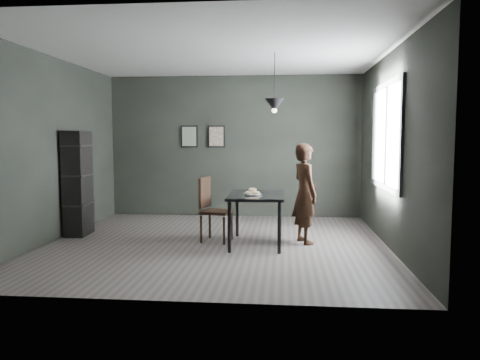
# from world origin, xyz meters

# --- Properties ---
(ground) EXTENTS (5.00, 5.00, 0.00)m
(ground) POSITION_xyz_m (0.00, 0.00, 0.00)
(ground) COLOR #3A3532
(ground) RESTS_ON ground
(back_wall) EXTENTS (5.00, 0.10, 2.80)m
(back_wall) POSITION_xyz_m (0.00, 2.50, 1.40)
(back_wall) COLOR black
(back_wall) RESTS_ON ground
(ceiling) EXTENTS (5.00, 5.00, 0.02)m
(ceiling) POSITION_xyz_m (0.00, 0.00, 2.80)
(ceiling) COLOR silver
(ceiling) RESTS_ON ground
(window_assembly) EXTENTS (0.04, 1.96, 1.56)m
(window_assembly) POSITION_xyz_m (2.47, 0.20, 1.60)
(window_assembly) COLOR white
(window_assembly) RESTS_ON ground
(cafe_table) EXTENTS (0.80, 1.20, 0.75)m
(cafe_table) POSITION_xyz_m (0.60, 0.00, 0.67)
(cafe_table) COLOR black
(cafe_table) RESTS_ON ground
(white_plate) EXTENTS (0.23, 0.23, 0.01)m
(white_plate) POSITION_xyz_m (0.55, -0.11, 0.76)
(white_plate) COLOR white
(white_plate) RESTS_ON cafe_table
(donut_pile) EXTENTS (0.21, 0.20, 0.09)m
(donut_pile) POSITION_xyz_m (0.55, -0.11, 0.79)
(donut_pile) COLOR beige
(donut_pile) RESTS_ON white_plate
(woman) EXTENTS (0.54, 0.64, 1.49)m
(woman) POSITION_xyz_m (1.31, 0.17, 0.75)
(woman) COLOR black
(woman) RESTS_ON ground
(wood_chair) EXTENTS (0.50, 0.50, 0.98)m
(wood_chair) POSITION_xyz_m (-0.10, 0.17, 0.56)
(wood_chair) COLOR black
(wood_chair) RESTS_ON ground
(shelf_unit) EXTENTS (0.35, 0.58, 1.68)m
(shelf_unit) POSITION_xyz_m (-2.32, 0.42, 0.84)
(shelf_unit) COLOR black
(shelf_unit) RESTS_ON ground
(pendant_lamp) EXTENTS (0.28, 0.28, 0.86)m
(pendant_lamp) POSITION_xyz_m (0.85, 0.10, 2.05)
(pendant_lamp) COLOR black
(pendant_lamp) RESTS_ON ground
(framed_print_left) EXTENTS (0.34, 0.04, 0.44)m
(framed_print_left) POSITION_xyz_m (-0.90, 2.47, 1.60)
(framed_print_left) COLOR black
(framed_print_left) RESTS_ON ground
(framed_print_right) EXTENTS (0.34, 0.04, 0.44)m
(framed_print_right) POSITION_xyz_m (-0.35, 2.47, 1.60)
(framed_print_right) COLOR black
(framed_print_right) RESTS_ON ground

